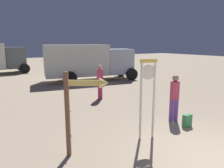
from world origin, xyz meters
name	(u,v)px	position (x,y,z in m)	size (l,w,h in m)	color
ground_plane	(223,163)	(0.00, 0.00, 0.00)	(80.00, 80.00, 0.00)	tan
standing_clock	(148,90)	(-0.65, 2.01, 1.47)	(0.49, 0.22, 2.37)	white
arrow_sign	(82,100)	(-2.66, 2.11, 1.46)	(0.98, 0.73, 2.15)	brown
person_near_clock	(174,96)	(1.14, 2.52, 0.95)	(0.33, 0.33, 1.70)	#70419D
backpack	(187,121)	(1.11, 1.91, 0.21)	(0.32, 0.21, 0.43)	#3E8A52
person_distant	(100,80)	(0.40, 6.63, 0.98)	(0.34, 0.34, 1.75)	#B62C59
box_truck_near	(88,61)	(2.28, 11.74, 1.50)	(7.05, 3.59, 2.70)	silver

